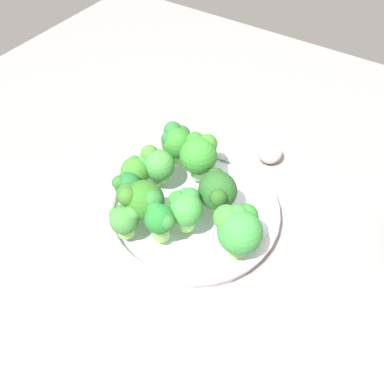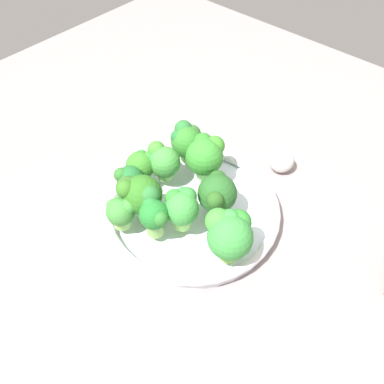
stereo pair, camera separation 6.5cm
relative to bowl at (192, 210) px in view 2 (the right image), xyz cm
name	(u,v)px [view 2 (the right image)]	position (x,y,z in cm)	size (l,w,h in cm)	color
ground_plane	(179,220)	(1.60, 1.45, -2.70)	(130.00, 130.00, 2.50)	gray
bowl	(192,210)	(0.00, 0.00, 0.00)	(28.52, 28.52, 2.84)	white
broccoli_floret_0	(140,194)	(4.65, 6.52, 6.00)	(7.23, 6.22, 7.41)	#9BD76A
broccoli_floret_1	(140,166)	(10.07, 1.43, 4.55)	(4.75, 5.00, 5.62)	#8CC75E
broccoli_floret_2	(182,206)	(-1.29, 3.72, 5.38)	(5.55, 5.66, 6.50)	#8BD05B
broccoli_floret_3	(187,140)	(8.04, -7.66, 5.44)	(5.80, 5.92, 6.91)	#9CD870
broccoli_floret_4	(217,193)	(-3.40, -1.96, 5.03)	(6.12, 6.81, 6.65)	#9DD864
broccoli_floret_5	(154,215)	(0.57, 7.67, 5.29)	(5.35, 4.47, 6.36)	#80B456
broccoli_floret_6	(129,181)	(8.43, 5.34, 5.24)	(4.22, 4.22, 6.26)	#8BC65E
broccoli_floret_7	(229,233)	(-9.98, 3.47, 6.24)	(7.56, 7.49, 7.90)	#83BC4D
broccoli_floret_8	(121,211)	(5.38, 9.90, 4.46)	(4.69, 4.44, 5.33)	#91C763
broccoli_floret_9	(205,154)	(2.94, -6.52, 6.03)	(6.42, 7.00, 7.63)	#90D774
broccoli_floret_10	(163,161)	(7.80, -1.59, 4.87)	(6.08, 5.27, 6.28)	#86C967
garlic_bulb	(281,160)	(-4.78, -18.76, 0.78)	(4.46, 4.46, 4.46)	silver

